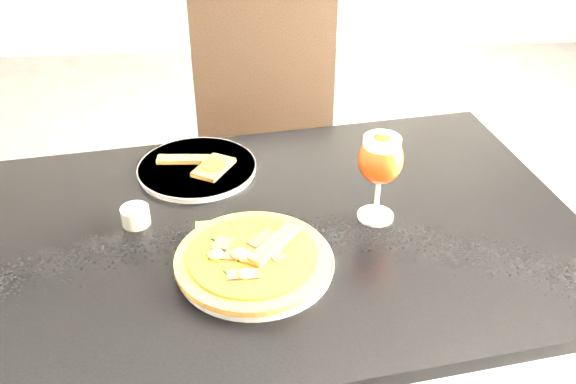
{
  "coord_description": "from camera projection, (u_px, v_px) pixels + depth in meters",
  "views": [
    {
      "loc": [
        0.0,
        -0.95,
        1.52
      ],
      "look_at": [
        0.08,
        0.09,
        0.83
      ],
      "focal_mm": 40.0,
      "sensor_mm": 36.0,
      "label": 1
    }
  ],
  "objects": [
    {
      "name": "loose_crust",
      "position": [
        220.0,
        225.0,
        1.28
      ],
      "size": [
        0.1,
        0.03,
        0.01
      ],
      "primitive_type": "cube",
      "rotation": [
        0.0,
        0.0,
        0.04
      ],
      "color": "#965B24",
      "rests_on": "dining_table"
    },
    {
      "name": "dining_table",
      "position": [
        283.0,
        262.0,
        1.33
      ],
      "size": [
        1.31,
        0.97,
        0.75
      ],
      "rotation": [
        0.0,
        0.0,
        0.15
      ],
      "color": "black",
      "rests_on": "ground"
    },
    {
      "name": "sauce_cup",
      "position": [
        135.0,
        215.0,
        1.28
      ],
      "size": [
        0.06,
        0.06,
        0.04
      ],
      "color": "#B7B5A5",
      "rests_on": "dining_table"
    },
    {
      "name": "plate_second",
      "position": [
        197.0,
        168.0,
        1.46
      ],
      "size": [
        0.3,
        0.3,
        0.01
      ],
      "primitive_type": "cylinder",
      "rotation": [
        0.0,
        0.0,
        0.13
      ],
      "color": "silver",
      "rests_on": "dining_table"
    },
    {
      "name": "chair_far",
      "position": [
        274.0,
        148.0,
        1.96
      ],
      "size": [
        0.52,
        0.52,
        1.0
      ],
      "rotation": [
        0.0,
        0.0,
        0.13
      ],
      "color": "black",
      "rests_on": "ground"
    },
    {
      "name": "pizza",
      "position": [
        253.0,
        257.0,
        1.17
      ],
      "size": [
        0.29,
        0.29,
        0.03
      ],
      "rotation": [
        0.0,
        0.0,
        0.6
      ],
      "color": "#965B24",
      "rests_on": "plate_main"
    },
    {
      "name": "crust_scraps",
      "position": [
        203.0,
        164.0,
        1.45
      ],
      "size": [
        0.18,
        0.12,
        0.01
      ],
      "rotation": [
        0.0,
        0.0,
        0.36
      ],
      "color": "#965B24",
      "rests_on": "plate_second"
    },
    {
      "name": "beer_glass",
      "position": [
        381.0,
        160.0,
        1.24
      ],
      "size": [
        0.09,
        0.09,
        0.19
      ],
      "color": "silver",
      "rests_on": "dining_table"
    },
    {
      "name": "plate_main",
      "position": [
        255.0,
        263.0,
        1.18
      ],
      "size": [
        0.37,
        0.37,
        0.02
      ],
      "primitive_type": "cylinder",
      "rotation": [
        0.0,
        0.0,
        0.36
      ],
      "color": "silver",
      "rests_on": "dining_table"
    }
  ]
}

